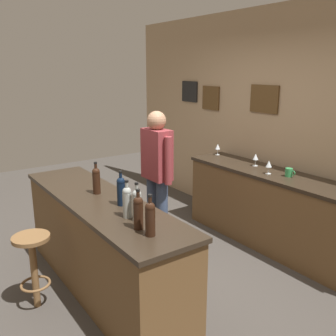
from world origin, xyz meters
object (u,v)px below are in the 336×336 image
at_px(bar_stool, 33,259).
at_px(wine_bottle_f, 150,218).
at_px(wine_bottle_a, 96,180).
at_px(coffee_mug, 289,172).
at_px(wine_glass_a, 218,147).
at_px(wine_glass_b, 256,157).
at_px(wine_bottle_c, 127,201).
at_px(wine_glass_c, 269,164).
at_px(wine_bottle_d, 137,204).
at_px(wine_bottle_e, 138,211).
at_px(bartender, 157,172).
at_px(wine_bottle_b, 121,190).

height_order(bar_stool, wine_bottle_f, wine_bottle_f).
bearing_deg(wine_bottle_a, coffee_mug, 72.25).
relative_size(wine_glass_a, wine_glass_b, 1.00).
relative_size(bar_stool, wine_bottle_c, 2.22).
bearing_deg(bar_stool, wine_bottle_a, 94.70).
bearing_deg(wine_glass_c, wine_bottle_d, -80.16).
height_order(wine_bottle_e, wine_bottle_f, same).
height_order(wine_glass_b, wine_glass_c, same).
bearing_deg(bar_stool, bartender, 101.44).
height_order(wine_bottle_c, wine_glass_a, wine_bottle_c).
distance_m(bar_stool, wine_bottle_b, 0.98).
bearing_deg(wine_glass_c, wine_glass_a, 169.93).
height_order(wine_bottle_f, wine_glass_c, wine_bottle_f).
distance_m(wine_bottle_e, coffee_mug, 2.12).
bearing_deg(wine_bottle_c, bartender, 135.94).
xyz_separation_m(wine_bottle_d, wine_bottle_e, (0.14, -0.07, 0.00)).
distance_m(bar_stool, wine_bottle_c, 1.05).
height_order(wine_bottle_d, wine_glass_c, wine_bottle_d).
height_order(wine_bottle_a, wine_bottle_e, same).
distance_m(wine_bottle_d, wine_glass_a, 2.53).
distance_m(wine_bottle_d, wine_bottle_f, 0.30).
height_order(wine_bottle_a, wine_bottle_d, same).
bearing_deg(wine_bottle_d, bartender, 139.81).
distance_m(bartender, wine_bottle_c, 1.29).
xyz_separation_m(wine_bottle_f, wine_glass_a, (-1.68, 2.18, -0.05)).
bearing_deg(wine_bottle_f, wine_bottle_d, 167.29).
distance_m(wine_bottle_a, wine_glass_a, 2.19).
distance_m(wine_bottle_a, wine_bottle_c, 0.68).
relative_size(bar_stool, wine_glass_b, 4.39).
height_order(bartender, wine_bottle_e, bartender).
xyz_separation_m(wine_bottle_c, wine_bottle_f, (0.39, -0.03, 0.00)).
relative_size(wine_bottle_a, wine_glass_a, 1.97).
height_order(wine_bottle_c, wine_bottle_e, same).
relative_size(wine_bottle_b, wine_bottle_d, 1.00).
height_order(bar_stool, coffee_mug, coffee_mug).
height_order(wine_bottle_e, wine_glass_c, wine_bottle_e).
relative_size(wine_bottle_e, wine_bottle_f, 1.00).
relative_size(bartender, wine_bottle_f, 5.29).
xyz_separation_m(wine_bottle_c, wine_bottle_e, (0.24, -0.04, 0.00)).
distance_m(wine_bottle_d, wine_glass_c, 1.96).
height_order(bar_stool, wine_glass_c, wine_glass_c).
height_order(wine_bottle_b, wine_bottle_e, same).
height_order(wine_bottle_b, coffee_mug, wine_bottle_b).
xyz_separation_m(bartender, bar_stool, (0.30, -1.50, -0.48)).
height_order(wine_bottle_a, wine_bottle_c, same).
height_order(bar_stool, wine_bottle_a, wine_bottle_a).
bearing_deg(wine_glass_c, wine_bottle_f, -72.56).
bearing_deg(bartender, wine_bottle_a, -73.56).
relative_size(bartender, wine_bottle_b, 5.29).
bearing_deg(wine_bottle_a, wine_bottle_f, -4.45).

